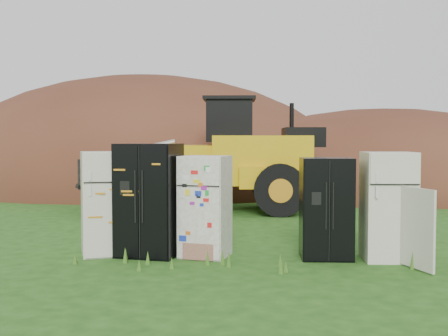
# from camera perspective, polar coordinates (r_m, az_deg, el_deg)

# --- Properties ---
(ground) EXTENTS (120.00, 120.00, 0.00)m
(ground) POSITION_cam_1_polar(r_m,az_deg,el_deg) (9.70, 1.84, -9.00)
(ground) COLOR #1D4612
(ground) RESTS_ON ground
(fridge_leftmost) EXTENTS (1.01, 1.00, 1.79)m
(fridge_leftmost) POSITION_cam_1_polar(r_m,az_deg,el_deg) (10.00, -11.98, -3.50)
(fridge_leftmost) COLOR beige
(fridge_leftmost) RESTS_ON ground
(fridge_black_side) EXTENTS (1.13, 0.96, 1.93)m
(fridge_black_side) POSITION_cam_1_polar(r_m,az_deg,el_deg) (9.74, -7.63, -3.22)
(fridge_black_side) COLOR black
(fridge_black_side) RESTS_ON ground
(fridge_sticker) EXTENTS (0.90, 0.85, 1.73)m
(fridge_sticker) POSITION_cam_1_polar(r_m,az_deg,el_deg) (9.62, -1.93, -3.90)
(fridge_sticker) COLOR white
(fridge_sticker) RESTS_ON ground
(fridge_black_right) EXTENTS (0.88, 0.74, 1.70)m
(fridge_black_right) POSITION_cam_1_polar(r_m,az_deg,el_deg) (9.61, 10.33, -4.04)
(fridge_black_right) COLOR black
(fridge_black_right) RESTS_ON ground
(fridge_open_door) EXTENTS (0.85, 0.80, 1.80)m
(fridge_open_door) POSITION_cam_1_polar(r_m,az_deg,el_deg) (9.71, 16.33, -3.74)
(fridge_open_door) COLOR beige
(fridge_open_door) RESTS_ON ground
(wheel_loader) EXTENTS (6.68, 3.05, 3.16)m
(wheel_loader) POSITION_cam_1_polar(r_m,az_deg,el_deg) (15.61, -2.36, 1.39)
(wheel_loader) COLOR #D19B0D
(wheel_loader) RESTS_ON ground
(dirt_mound_right) EXTENTS (14.42, 10.57, 6.32)m
(dirt_mound_right) POSITION_cam_1_polar(r_m,az_deg,el_deg) (22.19, 15.74, -2.33)
(dirt_mound_right) COLOR #462216
(dirt_mound_right) RESTS_ON ground
(dirt_mound_left) EXTENTS (17.57, 13.18, 9.28)m
(dirt_mound_left) POSITION_cam_1_polar(r_m,az_deg,el_deg) (23.79, -8.17, -1.90)
(dirt_mound_left) COLOR #462216
(dirt_mound_left) RESTS_ON ground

